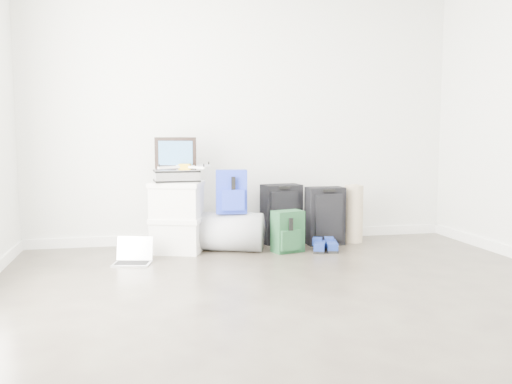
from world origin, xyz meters
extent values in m
plane|color=#332B25|center=(0.00, 0.00, 0.00)|extent=(5.00, 5.00, 0.00)
cube|color=silver|center=(0.00, 2.50, 1.35)|extent=(4.50, 0.02, 2.70)
cube|color=white|center=(0.00, 2.49, 0.05)|extent=(4.50, 0.02, 0.10)
cube|color=white|center=(-0.75, 2.07, 0.15)|extent=(0.55, 0.49, 0.29)
cube|color=white|center=(-0.75, 2.07, 0.32)|extent=(0.57, 0.52, 0.05)
cube|color=white|center=(-0.75, 2.07, 0.49)|extent=(0.55, 0.49, 0.29)
cube|color=white|center=(-0.75, 2.07, 0.66)|extent=(0.57, 0.52, 0.05)
cube|color=#B2B2B7|center=(-0.75, 2.07, 0.74)|extent=(0.43, 0.32, 0.12)
cube|color=black|center=(-0.75, 2.17, 0.95)|extent=(0.39, 0.15, 0.30)
cube|color=#22628B|center=(-0.75, 2.15, 0.95)|extent=(0.32, 0.11, 0.23)
cube|color=gold|center=(-0.67, 2.05, 0.82)|extent=(0.13, 0.13, 0.05)
cube|color=white|center=(-0.54, 2.13, 0.82)|extent=(0.27, 0.17, 0.02)
cube|color=white|center=(-0.75, 2.17, 0.82)|extent=(0.17, 0.27, 0.02)
cube|color=white|center=(-0.80, 1.97, 0.82)|extent=(0.27, 0.17, 0.02)
cube|color=white|center=(-0.59, 1.92, 0.82)|extent=(0.17, 0.27, 0.02)
cylinder|color=#95979D|center=(-0.23, 2.02, 0.19)|extent=(0.70, 0.56, 0.38)
cube|color=navy|center=(-0.23, 2.00, 0.58)|extent=(0.32, 0.21, 0.41)
cube|color=navy|center=(-0.23, 1.90, 0.51)|extent=(0.22, 0.09, 0.20)
cube|color=black|center=(0.34, 2.31, 0.31)|extent=(0.43, 0.29, 0.61)
cube|color=black|center=(0.34, 2.18, 0.31)|extent=(0.30, 0.07, 0.49)
cube|color=black|center=(0.34, 2.18, 0.59)|extent=(0.12, 0.04, 0.02)
cube|color=#143925|center=(0.29, 1.86, 0.20)|extent=(0.32, 0.25, 0.40)
cube|color=#143925|center=(0.29, 1.76, 0.13)|extent=(0.22, 0.11, 0.19)
cube|color=black|center=(0.76, 2.14, 0.30)|extent=(0.38, 0.22, 0.59)
cube|color=black|center=(0.76, 2.02, 0.30)|extent=(0.28, 0.03, 0.47)
cube|color=black|center=(0.76, 2.02, 0.57)|extent=(0.13, 0.03, 0.03)
cube|color=black|center=(0.60, 1.81, 0.01)|extent=(0.20, 0.29, 0.02)
cube|color=navy|center=(0.60, 1.81, 0.06)|extent=(0.20, 0.28, 0.06)
cube|color=black|center=(0.72, 1.81, 0.01)|extent=(0.17, 0.29, 0.02)
cube|color=navy|center=(0.72, 1.81, 0.06)|extent=(0.16, 0.27, 0.06)
cylinder|color=tan|center=(1.10, 2.18, 0.30)|extent=(0.20, 0.20, 0.60)
cube|color=silver|center=(-1.17, 1.64, 0.01)|extent=(0.36, 0.29, 0.01)
cube|color=black|center=(-1.17, 1.64, 0.02)|extent=(0.30, 0.21, 0.00)
cube|color=black|center=(-1.15, 1.75, 0.12)|extent=(0.31, 0.09, 0.21)
camera|label=1|loc=(-1.08, -3.11, 1.12)|focal=38.00mm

